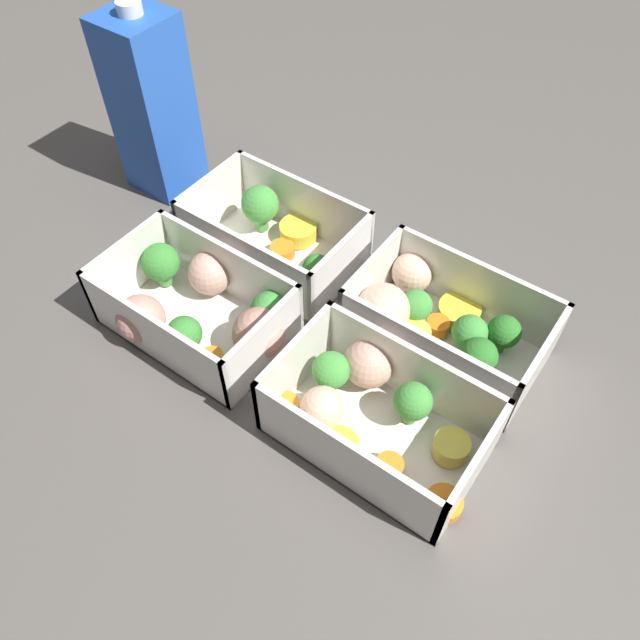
{
  "coord_description": "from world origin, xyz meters",
  "views": [
    {
      "loc": [
        0.21,
        -0.29,
        0.46
      ],
      "look_at": [
        0.0,
        0.0,
        0.02
      ],
      "focal_mm": 35.0,
      "sensor_mm": 36.0,
      "label": 1
    }
  ],
  "objects": [
    {
      "name": "ground_plane",
      "position": [
        0.0,
        0.0,
        0.0
      ],
      "size": [
        4.0,
        4.0,
        0.0
      ],
      "primitive_type": "plane",
      "color": "#56514C"
    },
    {
      "name": "container_near_left",
      "position": [
        -0.09,
        -0.05,
        0.03
      ],
      "size": [
        0.17,
        0.14,
        0.07
      ],
      "color": "silver",
      "rests_on": "ground_plane"
    },
    {
      "name": "container_near_right",
      "position": [
        0.09,
        -0.05,
        0.02
      ],
      "size": [
        0.18,
        0.12,
        0.07
      ],
      "color": "silver",
      "rests_on": "ground_plane"
    },
    {
      "name": "container_far_left",
      "position": [
        -0.1,
        0.06,
        0.02
      ],
      "size": [
        0.17,
        0.11,
        0.07
      ],
      "color": "silver",
      "rests_on": "ground_plane"
    },
    {
      "name": "container_far_right",
      "position": [
        0.08,
        0.06,
        0.03
      ],
      "size": [
        0.17,
        0.12,
        0.07
      ],
      "color": "silver",
      "rests_on": "ground_plane"
    },
    {
      "name": "juice_carton",
      "position": [
        -0.27,
        0.08,
        0.1
      ],
      "size": [
        0.07,
        0.07,
        0.2
      ],
      "color": "blue",
      "rests_on": "ground_plane"
    }
  ]
}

